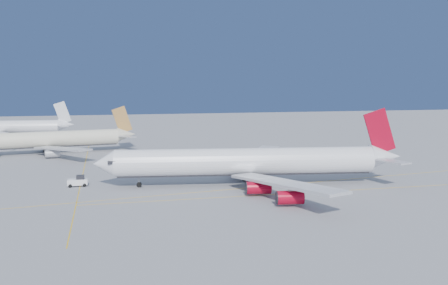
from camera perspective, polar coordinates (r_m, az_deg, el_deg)
ground at (r=121.13m, az=3.10°, el=-4.52°), size 500.00×500.00×0.00m
taxiway_lines at (r=123.97m, az=-4.30°, el=-4.25°), size 118.86×140.00×0.02m
airliner_virgin at (r=116.85m, az=3.24°, el=-2.25°), size 72.68×64.78×17.95m
airliner_etihad at (r=176.75m, az=-19.47°, el=0.32°), size 59.47×54.40×15.55m
airliner_third at (r=231.51m, az=-23.85°, el=1.63°), size 58.24×53.57×15.62m
pushback_tug at (r=120.70m, az=-16.35°, el=-4.27°), size 4.56×2.84×2.54m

